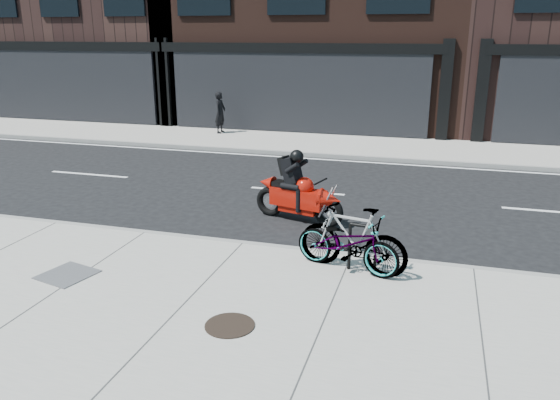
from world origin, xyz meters
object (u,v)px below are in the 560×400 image
(bike_rack, at_px, (363,244))
(bicycle_rear, at_px, (353,238))
(bicycle_front, at_px, (348,243))
(pedestrian, at_px, (220,113))
(manhole_cover, at_px, (230,325))
(motorcycle, at_px, (302,193))
(utility_grate, at_px, (67,274))

(bike_rack, xyz_separation_m, bicycle_rear, (-0.16, 0.00, 0.08))
(bicycle_front, bearing_deg, pedestrian, 46.46)
(bicycle_rear, xyz_separation_m, pedestrian, (-6.79, 11.11, 0.22))
(bicycle_rear, bearing_deg, manhole_cover, -17.12)
(bike_rack, height_order, manhole_cover, bike_rack)
(manhole_cover, bearing_deg, bike_rack, 57.20)
(bicycle_rear, distance_m, motorcycle, 2.83)
(bicycle_rear, distance_m, utility_grate, 4.57)
(motorcycle, bearing_deg, bicycle_rear, -45.54)
(bike_rack, height_order, utility_grate, bike_rack)
(manhole_cover, xyz_separation_m, utility_grate, (-3.04, 0.75, 0.00))
(bicycle_rear, height_order, utility_grate, bicycle_rear)
(bike_rack, relative_size, bicycle_rear, 0.44)
(bicycle_rear, relative_size, utility_grate, 2.42)
(bike_rack, relative_size, pedestrian, 0.52)
(bicycle_rear, bearing_deg, motorcycle, -136.83)
(bike_rack, xyz_separation_m, pedestrian, (-6.94, 11.11, 0.30))
(motorcycle, height_order, utility_grate, motorcycle)
(bicycle_front, distance_m, bicycle_rear, 0.12)
(motorcycle, xyz_separation_m, manhole_cover, (0.18, -4.63, -0.48))
(bike_rack, distance_m, pedestrian, 13.10)
(bicycle_rear, bearing_deg, bicycle_front, -77.32)
(bike_rack, distance_m, motorcycle, 2.91)
(bicycle_front, height_order, bicycle_rear, bicycle_rear)
(bike_rack, bearing_deg, manhole_cover, -122.80)
(motorcycle, relative_size, manhole_cover, 3.06)
(bike_rack, bearing_deg, bicycle_front, 180.00)
(motorcycle, distance_m, manhole_cover, 4.66)
(manhole_cover, bearing_deg, pedestrian, 112.58)
(bike_rack, height_order, pedestrian, pedestrian)
(utility_grate, bearing_deg, bicycle_front, 18.93)
(manhole_cover, bearing_deg, bicycle_front, 61.86)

